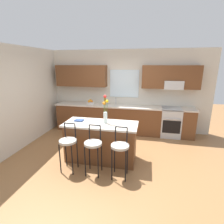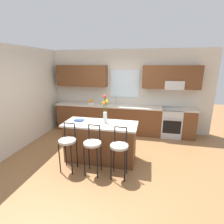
{
  "view_description": "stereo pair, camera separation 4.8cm",
  "coord_description": "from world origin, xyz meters",
  "px_view_note": "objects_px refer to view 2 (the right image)",
  "views": [
    {
      "loc": [
        0.8,
        -3.81,
        2.23
      ],
      "look_at": [
        -0.12,
        0.55,
        1.0
      ],
      "focal_mm": 27.85,
      "sensor_mm": 36.0,
      "label": 1
    },
    {
      "loc": [
        0.84,
        -3.8,
        2.23
      ],
      "look_at": [
        -0.12,
        0.55,
        1.0
      ],
      "focal_mm": 27.85,
      "sensor_mm": 36.0,
      "label": 2
    }
  ],
  "objects_px": {
    "cookbook": "(79,120)",
    "bottle_olive_oil": "(105,101)",
    "bar_stool_far": "(119,148)",
    "fruit_bowl_oranges": "(91,102)",
    "oven_range": "(171,122)",
    "kitchen_island": "(101,141)",
    "flower_vase": "(105,112)",
    "bar_stool_middle": "(93,146)",
    "bar_stool_near": "(68,143)"
  },
  "relations": [
    {
      "from": "oven_range",
      "to": "bottle_olive_oil",
      "type": "height_order",
      "value": "bottle_olive_oil"
    },
    {
      "from": "bar_stool_middle",
      "to": "kitchen_island",
      "type": "bearing_deg",
      "value": 90.0
    },
    {
      "from": "oven_range",
      "to": "fruit_bowl_oranges",
      "type": "xyz_separation_m",
      "value": [
        -2.66,
        0.03,
        0.52
      ]
    },
    {
      "from": "bottle_olive_oil",
      "to": "bar_stool_middle",
      "type": "bearing_deg",
      "value": -81.49
    },
    {
      "from": "fruit_bowl_oranges",
      "to": "bottle_olive_oil",
      "type": "height_order",
      "value": "bottle_olive_oil"
    },
    {
      "from": "cookbook",
      "to": "fruit_bowl_oranges",
      "type": "relative_size",
      "value": 0.83
    },
    {
      "from": "flower_vase",
      "to": "bottle_olive_oil",
      "type": "xyz_separation_m",
      "value": [
        -0.47,
        1.83,
        -0.14
      ]
    },
    {
      "from": "bar_stool_middle",
      "to": "cookbook",
      "type": "distance_m",
      "value": 0.89
    },
    {
      "from": "oven_range",
      "to": "flower_vase",
      "type": "relative_size",
      "value": 1.42
    },
    {
      "from": "bar_stool_far",
      "to": "cookbook",
      "type": "xyz_separation_m",
      "value": [
        -1.1,
        0.63,
        0.3
      ]
    },
    {
      "from": "oven_range",
      "to": "bottle_olive_oil",
      "type": "distance_m",
      "value": 2.22
    },
    {
      "from": "bottle_olive_oil",
      "to": "flower_vase",
      "type": "bearing_deg",
      "value": -75.57
    },
    {
      "from": "bar_stool_near",
      "to": "fruit_bowl_oranges",
      "type": "relative_size",
      "value": 4.34
    },
    {
      "from": "bar_stool_near",
      "to": "fruit_bowl_oranges",
      "type": "bearing_deg",
      "value": 97.66
    },
    {
      "from": "fruit_bowl_oranges",
      "to": "bar_stool_near",
      "type": "bearing_deg",
      "value": -82.34
    },
    {
      "from": "bar_stool_far",
      "to": "bottle_olive_oil",
      "type": "bearing_deg",
      "value": 110.53
    },
    {
      "from": "cookbook",
      "to": "bottle_olive_oil",
      "type": "bearing_deg",
      "value": 84.28
    },
    {
      "from": "bar_stool_middle",
      "to": "bar_stool_far",
      "type": "height_order",
      "value": "same"
    },
    {
      "from": "bar_stool_far",
      "to": "fruit_bowl_oranges",
      "type": "height_order",
      "value": "fruit_bowl_oranges"
    },
    {
      "from": "oven_range",
      "to": "fruit_bowl_oranges",
      "type": "height_order",
      "value": "fruit_bowl_oranges"
    },
    {
      "from": "flower_vase",
      "to": "cookbook",
      "type": "bearing_deg",
      "value": 178.74
    },
    {
      "from": "oven_range",
      "to": "bar_stool_near",
      "type": "xyz_separation_m",
      "value": [
        -2.33,
        -2.42,
        0.18
      ]
    },
    {
      "from": "oven_range",
      "to": "cookbook",
      "type": "relative_size",
      "value": 4.6
    },
    {
      "from": "oven_range",
      "to": "bar_stool_near",
      "type": "relative_size",
      "value": 0.88
    },
    {
      "from": "bottle_olive_oil",
      "to": "bar_stool_near",
      "type": "bearing_deg",
      "value": -94.31
    },
    {
      "from": "flower_vase",
      "to": "bottle_olive_oil",
      "type": "bearing_deg",
      "value": 104.43
    },
    {
      "from": "bar_stool_far",
      "to": "fruit_bowl_oranges",
      "type": "bearing_deg",
      "value": 120.28
    },
    {
      "from": "bar_stool_middle",
      "to": "cookbook",
      "type": "relative_size",
      "value": 5.21
    },
    {
      "from": "fruit_bowl_oranges",
      "to": "bar_stool_far",
      "type": "bearing_deg",
      "value": -59.72
    },
    {
      "from": "bottle_olive_oil",
      "to": "cookbook",
      "type": "bearing_deg",
      "value": -95.72
    },
    {
      "from": "fruit_bowl_oranges",
      "to": "bottle_olive_oil",
      "type": "relative_size",
      "value": 0.73
    },
    {
      "from": "oven_range",
      "to": "cookbook",
      "type": "distance_m",
      "value": 2.97
    },
    {
      "from": "bar_stool_middle",
      "to": "fruit_bowl_oranges",
      "type": "xyz_separation_m",
      "value": [
        -0.88,
        2.45,
        0.34
      ]
    },
    {
      "from": "flower_vase",
      "to": "oven_range",
      "type": "bearing_deg",
      "value": 47.16
    },
    {
      "from": "bar_stool_far",
      "to": "fruit_bowl_oranges",
      "type": "xyz_separation_m",
      "value": [
        -1.43,
        2.45,
        0.34
      ]
    },
    {
      "from": "oven_range",
      "to": "bar_stool_middle",
      "type": "relative_size",
      "value": 0.88
    },
    {
      "from": "bar_stool_near",
      "to": "bottle_olive_oil",
      "type": "bearing_deg",
      "value": 85.69
    },
    {
      "from": "oven_range",
      "to": "kitchen_island",
      "type": "distance_m",
      "value": 2.56
    },
    {
      "from": "cookbook",
      "to": "fruit_bowl_oranges",
      "type": "height_order",
      "value": "fruit_bowl_oranges"
    },
    {
      "from": "bar_stool_far",
      "to": "oven_range",
      "type": "bearing_deg",
      "value": 63.14
    },
    {
      "from": "flower_vase",
      "to": "cookbook",
      "type": "xyz_separation_m",
      "value": [
        -0.65,
        0.01,
        -0.25
      ]
    },
    {
      "from": "bottle_olive_oil",
      "to": "bar_stool_far",
      "type": "bearing_deg",
      "value": -69.47
    },
    {
      "from": "bar_stool_near",
      "to": "bar_stool_far",
      "type": "relative_size",
      "value": 1.0
    },
    {
      "from": "kitchen_island",
      "to": "bar_stool_far",
      "type": "distance_m",
      "value": 0.81
    },
    {
      "from": "bottle_olive_oil",
      "to": "oven_range",
      "type": "bearing_deg",
      "value": -0.66
    },
    {
      "from": "fruit_bowl_oranges",
      "to": "flower_vase",
      "type": "bearing_deg",
      "value": -61.73
    },
    {
      "from": "bar_stool_far",
      "to": "cookbook",
      "type": "relative_size",
      "value": 5.21
    },
    {
      "from": "kitchen_island",
      "to": "flower_vase",
      "type": "distance_m",
      "value": 0.74
    },
    {
      "from": "kitchen_island",
      "to": "bar_stool_middle",
      "type": "bearing_deg",
      "value": -90.0
    },
    {
      "from": "cookbook",
      "to": "bottle_olive_oil",
      "type": "xyz_separation_m",
      "value": [
        0.18,
        1.81,
        0.12
      ]
    }
  ]
}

